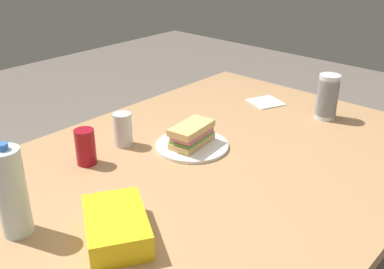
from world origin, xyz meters
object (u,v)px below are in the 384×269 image
at_px(paper_plate, 192,146).
at_px(soda_can_red, 86,147).
at_px(dining_table, 197,189).
at_px(water_bottle_tall, 11,192).
at_px(soda_can_silver, 123,129).
at_px(sandwich, 192,134).
at_px(plastic_cup_stack, 327,97).
at_px(chip_bag, 116,226).

relative_size(paper_plate, soda_can_red, 2.14).
relative_size(dining_table, paper_plate, 6.96).
distance_m(water_bottle_tall, soda_can_silver, 0.55).
height_order(soda_can_red, soda_can_silver, same).
bearing_deg(water_bottle_tall, sandwich, 179.18).
relative_size(paper_plate, sandwich, 1.36).
bearing_deg(soda_can_silver, paper_plate, 127.71).
relative_size(dining_table, plastic_cup_stack, 9.81).
xyz_separation_m(sandwich, plastic_cup_stack, (-0.57, 0.22, 0.04)).
height_order(paper_plate, plastic_cup_stack, plastic_cup_stack).
bearing_deg(dining_table, paper_plate, -131.70).
xyz_separation_m(sandwich, soda_can_silver, (0.15, -0.20, 0.01)).
height_order(paper_plate, soda_can_silver, soda_can_silver).
height_order(dining_table, paper_plate, paper_plate).
xyz_separation_m(soda_can_red, plastic_cup_stack, (-0.89, 0.41, 0.03)).
height_order(dining_table, soda_can_silver, soda_can_silver).
distance_m(dining_table, paper_plate, 0.18).
xyz_separation_m(paper_plate, soda_can_silver, (0.15, -0.20, 0.06)).
bearing_deg(chip_bag, plastic_cup_stack, 120.04).
relative_size(chip_bag, soda_can_silver, 1.89).
relative_size(paper_plate, water_bottle_tall, 1.02).
relative_size(sandwich, chip_bag, 0.83).
xyz_separation_m(water_bottle_tall, soda_can_silver, (-0.51, -0.19, -0.06)).
distance_m(dining_table, water_bottle_tall, 0.60).
distance_m(paper_plate, soda_can_silver, 0.25).
bearing_deg(plastic_cup_stack, dining_table, -8.84).
bearing_deg(soda_can_red, plastic_cup_stack, 155.35).
xyz_separation_m(dining_table, plastic_cup_stack, (-0.67, 0.10, 0.16)).
bearing_deg(soda_can_silver, water_bottle_tall, 20.27).
bearing_deg(paper_plate, dining_table, 48.30).
xyz_separation_m(water_bottle_tall, plastic_cup_stack, (-1.23, 0.23, -0.03)).
height_order(sandwich, soda_can_red, soda_can_red).
bearing_deg(dining_table, sandwich, -131.33).
bearing_deg(chip_bag, soda_can_red, -174.17).
bearing_deg(water_bottle_tall, soda_can_red, -152.90).
xyz_separation_m(paper_plate, soda_can_red, (0.32, -0.18, 0.06)).
xyz_separation_m(dining_table, paper_plate, (-0.11, -0.12, 0.08)).
xyz_separation_m(chip_bag, plastic_cup_stack, (-1.07, 0.03, 0.06)).
height_order(chip_bag, soda_can_silver, soda_can_silver).
bearing_deg(water_bottle_tall, paper_plate, 179.38).
xyz_separation_m(dining_table, water_bottle_tall, (0.55, -0.13, 0.19)).
bearing_deg(paper_plate, soda_can_red, -29.16).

